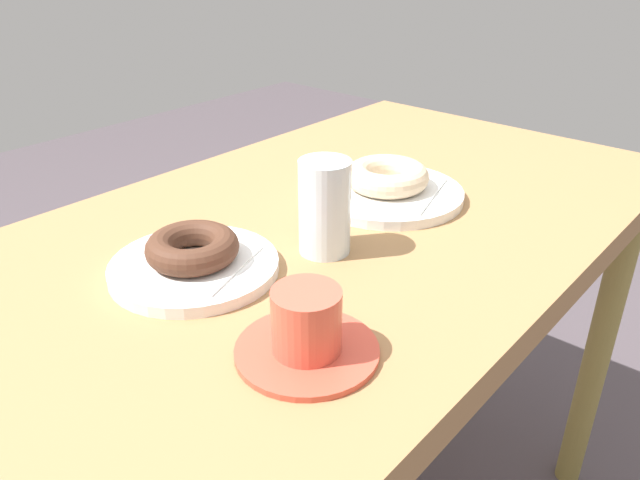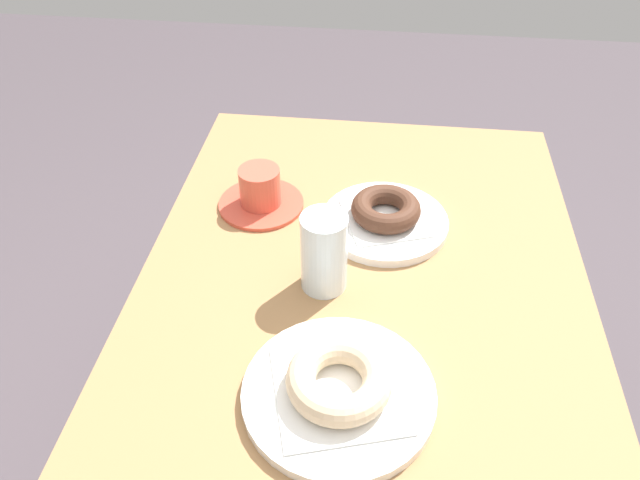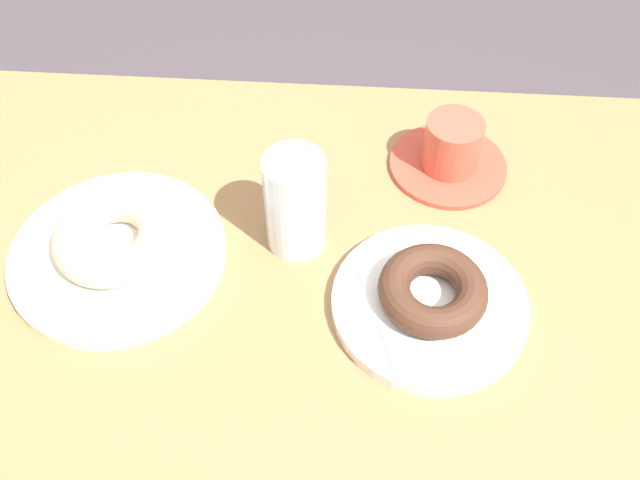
{
  "view_description": "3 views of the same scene",
  "coord_description": "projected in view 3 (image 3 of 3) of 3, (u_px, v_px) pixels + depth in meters",
  "views": [
    {
      "loc": [
        0.64,
        0.52,
        1.15
      ],
      "look_at": [
        0.14,
        0.08,
        0.8
      ],
      "focal_mm": 34.6,
      "sensor_mm": 36.0,
      "label": 1
    },
    {
      "loc": [
        -0.54,
        -0.01,
        1.4
      ],
      "look_at": [
        0.17,
        0.07,
        0.79
      ],
      "focal_mm": 34.35,
      "sensor_mm": 36.0,
      "label": 2
    },
    {
      "loc": [
        0.16,
        -0.43,
        1.38
      ],
      "look_at": [
        0.13,
        0.04,
        0.79
      ],
      "focal_mm": 38.48,
      "sensor_mm": 36.0,
      "label": 3
    }
  ],
  "objects": [
    {
      "name": "plate_sugar_ring",
      "position": [
        119.0,
        254.0,
        0.76
      ],
      "size": [
        0.24,
        0.24,
        0.02
      ],
      "primitive_type": "cylinder",
      "color": "white",
      "rests_on": "table"
    },
    {
      "name": "plate_chocolate_ring",
      "position": [
        429.0,
        304.0,
        0.72
      ],
      "size": [
        0.21,
        0.21,
        0.01
      ],
      "primitive_type": "cylinder",
      "color": "white",
      "rests_on": "table"
    },
    {
      "name": "donut_chocolate_ring",
      "position": [
        433.0,
        290.0,
        0.7
      ],
      "size": [
        0.11,
        0.11,
        0.03
      ],
      "primitive_type": "torus",
      "color": "#4B2C1E",
      "rests_on": "napkin_chocolate_ring"
    },
    {
      "name": "donut_sugar_ring",
      "position": [
        112.0,
        238.0,
        0.74
      ],
      "size": [
        0.13,
        0.13,
        0.04
      ],
      "primitive_type": "torus",
      "color": "beige",
      "rests_on": "napkin_sugar_ring"
    },
    {
      "name": "napkin_sugar_ring",
      "position": [
        117.0,
        249.0,
        0.75
      ],
      "size": [
        0.19,
        0.19,
        0.0
      ],
      "primitive_type": "cube",
      "rotation": [
        0.0,
        0.0,
        0.29
      ],
      "color": "white",
      "rests_on": "plate_sugar_ring"
    },
    {
      "name": "napkin_chocolate_ring",
      "position": [
        431.0,
        300.0,
        0.71
      ],
      "size": [
        0.16,
        0.16,
        0.0
      ],
      "primitive_type": "cube",
      "rotation": [
        0.0,
        0.0,
        0.33
      ],
      "color": "white",
      "rests_on": "plate_chocolate_ring"
    },
    {
      "name": "table",
      "position": [
        213.0,
        320.0,
        0.82
      ],
      "size": [
        1.16,
        0.67,
        0.77
      ],
      "color": "#9C7146",
      "rests_on": "ground_plane"
    },
    {
      "name": "coffee_cup",
      "position": [
        451.0,
        150.0,
        0.83
      ],
      "size": [
        0.14,
        0.14,
        0.07
      ],
      "color": "#D04B37",
      "rests_on": "table"
    },
    {
      "name": "water_glass",
      "position": [
        295.0,
        203.0,
        0.73
      ],
      "size": [
        0.07,
        0.07,
        0.12
      ],
      "primitive_type": "cylinder",
      "color": "silver",
      "rests_on": "table"
    }
  ]
}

